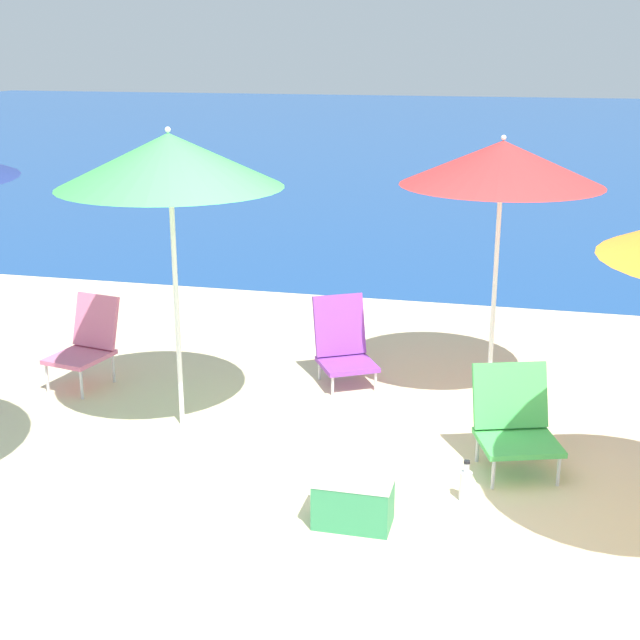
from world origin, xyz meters
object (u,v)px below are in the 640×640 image
(water_bottle, at_px, (466,485))
(cooler_box, at_px, (353,498))
(beach_chair_green, at_px, (514,420))
(beach_chair_pink, at_px, (87,341))
(beach_chair_purple, at_px, (343,344))
(beach_umbrella_red, at_px, (502,163))
(beach_umbrella_green, at_px, (169,161))

(water_bottle, distance_m, cooler_box, 0.77)
(cooler_box, bearing_deg, beach_chair_green, 48.43)
(beach_chair_pink, bearing_deg, beach_chair_purple, 26.33)
(beach_chair_purple, xyz_separation_m, cooler_box, (0.56, -2.28, -0.15))
(beach_umbrella_red, bearing_deg, beach_chair_green, -80.12)
(beach_chair_purple, bearing_deg, cooler_box, -106.15)
(beach_umbrella_green, bearing_deg, water_bottle, -17.42)
(beach_umbrella_red, relative_size, beach_chair_purple, 2.91)
(beach_umbrella_green, xyz_separation_m, beach_chair_green, (2.41, -0.13, -1.61))
(beach_chair_purple, height_order, water_bottle, beach_chair_purple)
(beach_chair_green, bearing_deg, beach_chair_pink, 149.25)
(beach_chair_green, relative_size, beach_chair_purple, 0.96)
(beach_umbrella_red, xyz_separation_m, beach_chair_purple, (-1.21, -0.01, -1.53))
(beach_umbrella_green, xyz_separation_m, beach_chair_pink, (-1.07, 0.61, -1.58))
(water_bottle, bearing_deg, beach_chair_purple, 122.58)
(beach_umbrella_red, relative_size, water_bottle, 7.70)
(beach_umbrella_green, bearing_deg, beach_chair_pink, 150.32)
(beach_chair_green, distance_m, cooler_box, 1.34)
(beach_chair_purple, relative_size, beach_chair_pink, 0.98)
(beach_umbrella_green, relative_size, cooler_box, 4.69)
(beach_umbrella_green, relative_size, beach_umbrella_red, 1.06)
(beach_umbrella_red, distance_m, beach_chair_pink, 3.61)
(beach_umbrella_red, relative_size, beach_chair_pink, 2.85)
(beach_umbrella_red, relative_size, beach_chair_green, 3.04)
(beach_umbrella_green, relative_size, beach_chair_purple, 3.08)
(beach_umbrella_green, height_order, beach_chair_purple, beach_umbrella_green)
(beach_chair_green, xyz_separation_m, beach_chair_purple, (-1.44, 1.29, -0.01))
(beach_umbrella_red, xyz_separation_m, beach_chair_green, (0.23, -1.30, -1.51))
(beach_umbrella_green, distance_m, beach_umbrella_red, 2.48)
(beach_chair_purple, distance_m, cooler_box, 2.36)
(beach_umbrella_green, xyz_separation_m, beach_chair_purple, (0.97, 1.16, -1.62))
(cooler_box, bearing_deg, beach_chair_pink, 146.32)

